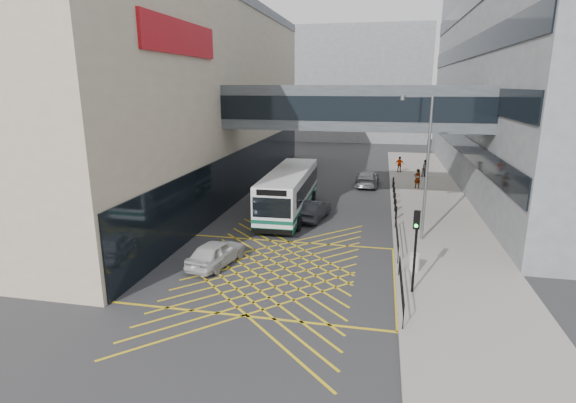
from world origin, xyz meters
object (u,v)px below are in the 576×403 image
Objects in this scene: traffic_light at (416,240)px; pedestrian_a at (417,179)px; car_white at (216,252)px; street_lamp at (424,160)px; pedestrian_b at (426,168)px; pedestrian_c at (400,164)px; bus at (289,191)px; litter_bin at (414,262)px; car_silver at (367,178)px; car_dark at (313,210)px.

pedestrian_a is at bearing 97.78° from traffic_light.
car_white is 0.51× the size of street_lamp.
pedestrian_b is at bearing 70.92° from street_lamp.
pedestrian_a is at bearing -146.73° from pedestrian_b.
traffic_light is at bearing -177.77° from car_white.
pedestrian_b reaches higher than car_white.
street_lamp is 21.76m from pedestrian_c.
pedestrian_c is at bearing 94.37° from pedestrian_b.
traffic_light is (7.88, -11.66, 0.93)m from bus.
car_white is 4.85× the size of litter_bin.
car_silver is 0.58× the size of street_lamp.
pedestrian_b is at bearing -129.32° from pedestrian_a.
pedestrian_c is at bearing -107.35° from pedestrian_a.
bus is 2.99× the size of traffic_light.
car_white is at bearing 77.12° from car_dark.
bus reaches higher than pedestrian_c.
pedestrian_c is (10.04, 27.17, 0.30)m from car_white.
bus is at bearing 81.32° from pedestrian_c.
pedestrian_b is (8.77, 16.03, 0.34)m from car_dark.
bus is 10.20m from street_lamp.
car_silver is 7.16m from pedestrian_b.
pedestrian_b is 1.05× the size of pedestrian_c.
pedestrian_c is (-2.42, 2.11, -0.04)m from pedestrian_b.
pedestrian_a is (1.40, 18.87, 0.42)m from litter_bin.
litter_bin is (0.24, 2.49, -2.02)m from traffic_light.
street_lamp reaches higher than litter_bin.
car_white is 27.99m from pedestrian_b.
pedestrian_b is at bearing 155.91° from pedestrian_c.
car_silver is 2.81× the size of pedestrian_b.
pedestrian_b is (1.15, 5.29, 0.00)m from pedestrian_a.
street_lamp is (10.47, 5.77, 4.22)m from car_white.
street_lamp is 4.85× the size of pedestrian_b.
car_dark is 2.53× the size of pedestrian_a.
bus is at bearing 66.67° from car_silver.
pedestrian_b is at bearing 53.70° from bus.
car_white is 0.98× the size of car_dark.
car_white is 21.64m from car_silver.
car_dark is 0.90× the size of car_silver.
litter_bin is at bearing 96.76° from traffic_light.
street_lamp is 4.86× the size of pedestrian_a.
street_lamp is 6.52m from litter_bin.
car_silver reaches higher than car_white.
car_dark is (1.89, -1.03, -1.01)m from bus.
car_white is 9.75m from car_dark.
car_dark is at bearing 77.07° from car_silver.
street_lamp is at bearing 59.48° from pedestrian_a.
traffic_light is (5.99, -10.63, 1.94)m from car_dark.
bus is 12.29m from litter_bin.
bus is at bearing 136.20° from traffic_light.
street_lamp reaches higher than car_white.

